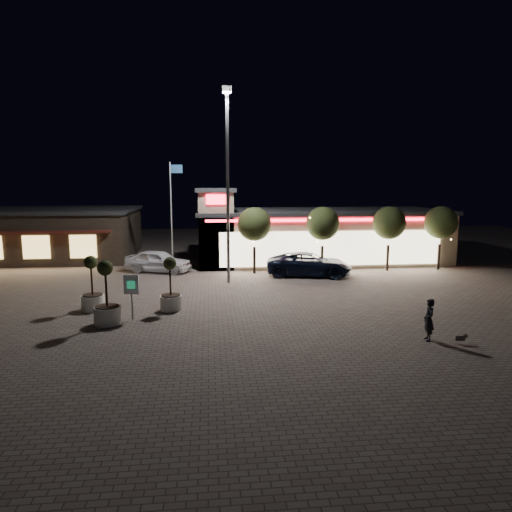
{
  "coord_description": "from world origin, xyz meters",
  "views": [
    {
      "loc": [
        0.78,
        -21.36,
        6.44
      ],
      "look_at": [
        3.6,
        6.0,
        2.06
      ],
      "focal_mm": 32.0,
      "sensor_mm": 36.0,
      "label": 1
    }
  ],
  "objects": [
    {
      "name": "floodlight_pole",
      "position": [
        2.0,
        8.0,
        7.02
      ],
      "size": [
        0.6,
        0.4,
        12.38
      ],
      "color": "gray",
      "rests_on": "ground"
    },
    {
      "name": "ground",
      "position": [
        0.0,
        0.0,
        0.0
      ],
      "size": [
        90.0,
        90.0,
        0.0
      ],
      "primitive_type": "plane",
      "color": "#645951",
      "rests_on": "ground"
    },
    {
      "name": "planter_left",
      "position": [
        -5.23,
        2.15,
        0.87
      ],
      "size": [
        1.15,
        1.15,
        2.83
      ],
      "color": "silver",
      "rests_on": "ground"
    },
    {
      "name": "string_tree_b",
      "position": [
        9.0,
        11.0,
        3.56
      ],
      "size": [
        2.42,
        2.42,
        4.79
      ],
      "color": "#332319",
      "rests_on": "ground"
    },
    {
      "name": "restaurant_building",
      "position": [
        -14.0,
        19.97,
        2.16
      ],
      "size": [
        16.4,
        11.0,
        4.3
      ],
      "color": "#382D23",
      "rests_on": "ground"
    },
    {
      "name": "retail_building",
      "position": [
        9.51,
        15.82,
        2.21
      ],
      "size": [
        20.4,
        8.4,
        6.1
      ],
      "color": "tan",
      "rests_on": "ground"
    },
    {
      "name": "planter_mid",
      "position": [
        -3.97,
        -0.37,
        0.93
      ],
      "size": [
        1.22,
        1.22,
        3.0
      ],
      "color": "silver",
      "rests_on": "ground"
    },
    {
      "name": "white_sedan",
      "position": [
        -2.98,
        12.13,
        0.82
      ],
      "size": [
        5.18,
        3.37,
        1.64
      ],
      "primitive_type": "imported",
      "rotation": [
        0.0,
        0.0,
        1.24
      ],
      "color": "white",
      "rests_on": "ground"
    },
    {
      "name": "string_tree_d",
      "position": [
        18.0,
        11.0,
        3.56
      ],
      "size": [
        2.42,
        2.42,
        4.79
      ],
      "color": "#332319",
      "rests_on": "ground"
    },
    {
      "name": "pedestrian",
      "position": [
        9.75,
        -4.04,
        0.88
      ],
      "size": [
        0.51,
        0.69,
        1.76
      ],
      "primitive_type": "imported",
      "rotation": [
        0.0,
        0.0,
        -1.72
      ],
      "color": "black",
      "rests_on": "ground"
    },
    {
      "name": "planter_right",
      "position": [
        -1.24,
        1.76,
        0.85
      ],
      "size": [
        1.12,
        1.12,
        2.76
      ],
      "color": "silver",
      "rests_on": "ground"
    },
    {
      "name": "string_tree_c",
      "position": [
        14.0,
        11.0,
        3.56
      ],
      "size": [
        2.42,
        2.42,
        4.79
      ],
      "color": "#332319",
      "rests_on": "ground"
    },
    {
      "name": "dog",
      "position": [
        10.9,
        -4.57,
        0.29
      ],
      "size": [
        0.54,
        0.2,
        0.29
      ],
      "color": "#59514C",
      "rests_on": "ground"
    },
    {
      "name": "valet_sign",
      "position": [
        -2.95,
        0.26,
        1.51
      ],
      "size": [
        0.71,
        0.16,
        2.16
      ],
      "color": "gray",
      "rests_on": "ground"
    },
    {
      "name": "flagpole",
      "position": [
        -1.9,
        13.0,
        4.74
      ],
      "size": [
        0.95,
        0.1,
        8.0
      ],
      "color": "white",
      "rests_on": "ground"
    },
    {
      "name": "pickup_truck",
      "position": [
        7.76,
        9.72,
        0.82
      ],
      "size": [
        6.39,
        3.98,
        1.65
      ],
      "primitive_type": "imported",
      "rotation": [
        0.0,
        0.0,
        1.35
      ],
      "color": "black",
      "rests_on": "ground"
    },
    {
      "name": "string_tree_a",
      "position": [
        4.0,
        11.0,
        3.56
      ],
      "size": [
        2.42,
        2.42,
        4.79
      ],
      "color": "#332319",
      "rests_on": "ground"
    }
  ]
}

